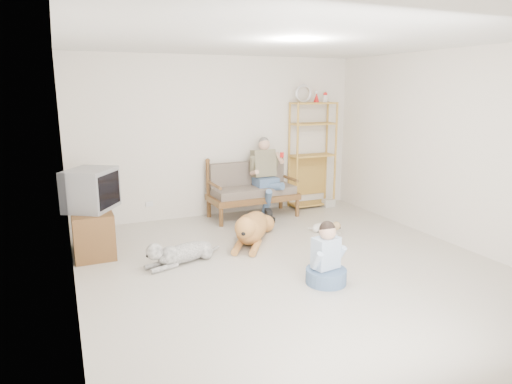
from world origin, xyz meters
name	(u,v)px	position (x,y,z in m)	size (l,w,h in m)	color
floor	(294,268)	(0.00, 0.00, 0.00)	(5.50, 5.50, 0.00)	beige
ceiling	(298,39)	(0.00, 0.00, 2.70)	(5.50, 5.50, 0.00)	silver
wall_back	(220,137)	(0.00, 2.75, 1.35)	(5.00, 5.00, 0.00)	beige
wall_front	(503,222)	(0.00, -2.75, 1.35)	(5.00, 5.00, 0.00)	beige
wall_left	(65,176)	(-2.50, 0.00, 1.35)	(5.50, 5.50, 0.00)	beige
wall_right	(456,149)	(2.50, 0.00, 1.35)	(5.50, 5.50, 0.00)	beige
loveseat	(252,188)	(0.44, 2.39, 0.49)	(1.52, 0.74, 0.95)	brown
man	(267,182)	(0.64, 2.19, 0.62)	(0.52, 0.74, 1.19)	slate
etagere	(312,154)	(1.72, 2.55, 0.99)	(0.85, 0.37, 2.23)	#B88C39
book_stack	(328,203)	(2.01, 2.41, 0.07)	(0.21, 0.16, 0.14)	silver
tv_stand	(92,231)	(-2.23, 1.55, 0.30)	(0.50, 0.90, 0.60)	brown
crt_tv	(91,189)	(-2.19, 1.56, 0.87)	(0.79, 0.83, 0.54)	slate
wall_outlet	(149,204)	(-1.25, 2.73, 0.30)	(0.12, 0.02, 0.08)	silver
golden_retriever	(251,228)	(-0.09, 1.14, 0.20)	(1.00, 1.48, 0.50)	#BB7641
shaggy_dog	(179,253)	(-1.26, 0.71, 0.14)	(1.12, 0.51, 0.35)	white
terrier	(328,228)	(1.12, 1.01, 0.09)	(0.35, 0.50, 0.21)	silver
child	(326,261)	(0.13, -0.53, 0.26)	(0.46, 0.46, 0.73)	slate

